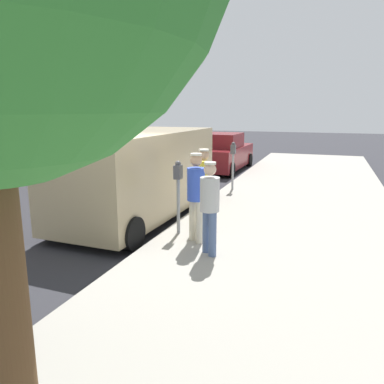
{
  "coord_description": "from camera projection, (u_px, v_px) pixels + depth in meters",
  "views": [
    {
      "loc": [
        4.18,
        -6.52,
        2.69
      ],
      "look_at": [
        1.65,
        0.47,
        1.05
      ],
      "focal_mm": 35.33,
      "sensor_mm": 36.0,
      "label": 1
    }
  ],
  "objects": [
    {
      "name": "parked_van",
      "position": [
        140.0,
        173.0,
        9.29
      ],
      "size": [
        2.26,
        5.26,
        2.15
      ],
      "color": "tan",
      "rests_on": "ground"
    },
    {
      "name": "pedestrian_in_blue",
      "position": [
        196.0,
        192.0,
        7.18
      ],
      "size": [
        0.34,
        0.34,
        1.73
      ],
      "color": "beige",
      "rests_on": "sidewalk_slab"
    },
    {
      "name": "parking_meter_far",
      "position": [
        233.0,
        158.0,
        11.95
      ],
      "size": [
        0.14,
        0.18,
        1.52
      ],
      "color": "gray",
      "rests_on": "sidewalk_slab"
    },
    {
      "name": "traffic_light_corner",
      "position": [
        111.0,
        93.0,
        20.05
      ],
      "size": [
        2.48,
        0.42,
        5.2
      ],
      "color": "black",
      "rests_on": "ground"
    },
    {
      "name": "pedestrian_in_gray",
      "position": [
        210.0,
        203.0,
        6.56
      ],
      "size": [
        0.34,
        0.34,
        1.66
      ],
      "color": "#4C608C",
      "rests_on": "sidewalk_slab"
    },
    {
      "name": "sidewalk_slab",
      "position": [
        280.0,
        258.0,
        6.77
      ],
      "size": [
        5.0,
        32.0,
        0.15
      ],
      "primitive_type": "cube",
      "color": "#9E998E",
      "rests_on": "ground"
    },
    {
      "name": "parked_sedan_ahead",
      "position": [
        222.0,
        153.0,
        16.78
      ],
      "size": [
        2.01,
        4.43,
        1.65
      ],
      "color": "maroon",
      "rests_on": "ground"
    },
    {
      "name": "ground_plane",
      "position": [
        111.0,
        239.0,
        7.95
      ],
      "size": [
        80.0,
        80.0,
        0.0
      ],
      "primitive_type": "plane",
      "color": "#2D2D33"
    },
    {
      "name": "parking_meter_near",
      "position": [
        178.0,
        185.0,
        7.67
      ],
      "size": [
        0.14,
        0.18,
        1.52
      ],
      "color": "gray",
      "rests_on": "sidewalk_slab"
    },
    {
      "name": "pedestrian_in_yellow",
      "position": [
        204.0,
        183.0,
        8.05
      ],
      "size": [
        0.34,
        0.34,
        1.72
      ],
      "color": "#383D47",
      "rests_on": "sidewalk_slab"
    }
  ]
}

